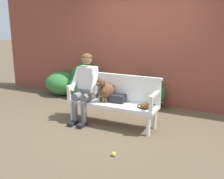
% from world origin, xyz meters
% --- Properties ---
extents(ground_plane, '(40.00, 40.00, 0.00)m').
position_xyz_m(ground_plane, '(0.00, 0.00, 0.00)').
color(ground_plane, brown).
extents(brick_garden_fence, '(8.00, 0.30, 2.65)m').
position_xyz_m(brick_garden_fence, '(0.00, 1.69, 1.32)').
color(brick_garden_fence, brown).
rests_on(brick_garden_fence, ground).
extents(hedge_bush_far_right, '(0.89, 0.78, 0.61)m').
position_xyz_m(hedge_bush_far_right, '(-2.11, 1.33, 0.30)').
color(hedge_bush_far_right, '#337538').
rests_on(hedge_bush_far_right, ground).
extents(hedge_bush_far_left, '(0.95, 0.68, 0.68)m').
position_xyz_m(hedge_bush_far_left, '(0.18, 1.32, 0.34)').
color(hedge_bush_far_left, '#286B2D').
rests_on(hedge_bush_far_left, ground).
extents(hedge_bush_mid_left, '(0.87, 0.55, 0.88)m').
position_xyz_m(hedge_bush_mid_left, '(-1.40, 1.33, 0.44)').
color(hedge_bush_mid_left, '#1E5B23').
rests_on(hedge_bush_mid_left, ground).
extents(hedge_bush_mid_right, '(0.83, 0.71, 0.59)m').
position_xyz_m(hedge_bush_mid_right, '(-1.47, 1.34, 0.29)').
color(hedge_bush_mid_right, '#337538').
rests_on(hedge_bush_mid_right, ground).
extents(garden_bench, '(1.70, 0.48, 0.43)m').
position_xyz_m(garden_bench, '(0.00, 0.00, 0.38)').
color(garden_bench, white).
rests_on(garden_bench, ground).
extents(bench_backrest, '(1.74, 0.06, 0.50)m').
position_xyz_m(bench_backrest, '(0.00, 0.21, 0.69)').
color(bench_backrest, white).
rests_on(bench_backrest, garden_bench).
extents(bench_armrest_left_end, '(0.06, 0.48, 0.28)m').
position_xyz_m(bench_armrest_left_end, '(-0.81, -0.09, 0.63)').
color(bench_armrest_left_end, white).
rests_on(bench_armrest_left_end, garden_bench).
extents(bench_armrest_right_end, '(0.06, 0.48, 0.28)m').
position_xyz_m(bench_armrest_right_end, '(0.81, -0.09, 0.63)').
color(bench_armrest_right_end, white).
rests_on(bench_armrest_right_end, garden_bench).
extents(person_seated, '(0.56, 0.64, 1.30)m').
position_xyz_m(person_seated, '(-0.55, -0.01, 0.71)').
color(person_seated, black).
rests_on(person_seated, ground).
extents(dog_on_bench, '(0.31, 0.46, 0.47)m').
position_xyz_m(dog_on_bench, '(-0.13, -0.00, 0.67)').
color(dog_on_bench, brown).
rests_on(dog_on_bench, garden_bench).
extents(tennis_racket, '(0.44, 0.56, 0.03)m').
position_xyz_m(tennis_racket, '(0.65, 0.05, 0.44)').
color(tennis_racket, black).
rests_on(tennis_racket, garden_bench).
extents(baseball_glove, '(0.27, 0.24, 0.09)m').
position_xyz_m(baseball_glove, '(0.68, -0.04, 0.48)').
color(baseball_glove, brown).
rests_on(baseball_glove, garden_bench).
extents(sports_bag, '(0.29, 0.21, 0.14)m').
position_xyz_m(sports_bag, '(0.08, 0.08, 0.50)').
color(sports_bag, '#232328').
rests_on(sports_bag, garden_bench).
extents(tennis_ball, '(0.07, 0.07, 0.07)m').
position_xyz_m(tennis_ball, '(0.55, -1.07, 0.03)').
color(tennis_ball, '#CCDB33').
rests_on(tennis_ball, ground).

